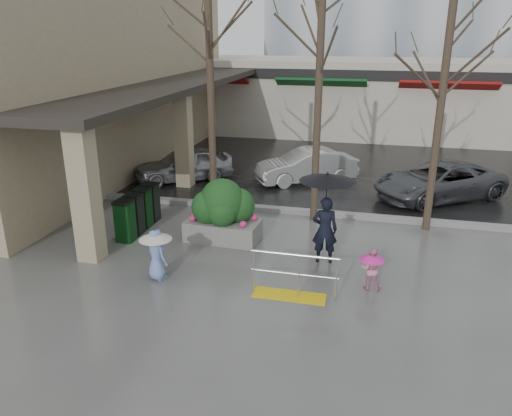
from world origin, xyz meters
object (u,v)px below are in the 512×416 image
at_px(tree_west, 209,45).
at_px(car_b, 306,166).
at_px(child_blue, 156,250).
at_px(car_a, 184,164).
at_px(child_pink, 371,266).
at_px(woman, 326,208).
at_px(handrail, 292,281).
at_px(tree_mideast, 447,56).
at_px(tree_midwest, 321,40).
at_px(news_boxes, 138,211).
at_px(car_c, 439,181).
at_px(planter, 223,211).

relative_size(tree_west, car_b, 1.78).
height_order(tree_west, child_blue, tree_west).
distance_m(child_blue, car_a, 8.13).
bearing_deg(child_pink, woman, -44.15).
xyz_separation_m(tree_west, child_pink, (5.00, -4.04, -4.51)).
xyz_separation_m(handrail, tree_mideast, (3.14, 4.80, 4.48)).
height_order(child_blue, car_a, car_a).
bearing_deg(tree_mideast, tree_midwest, 180.00).
distance_m(woman, child_pink, 1.86).
distance_m(tree_west, child_pink, 7.86).
bearing_deg(news_boxes, child_blue, -56.63).
xyz_separation_m(tree_west, car_c, (7.08, 3.01, -4.45)).
height_order(car_a, car_c, same).
distance_m(handrail, planter, 3.60).
height_order(handrail, child_pink, handrail).
relative_size(tree_midwest, car_a, 1.89).
bearing_deg(tree_west, car_a, 125.85).
bearing_deg(planter, car_b, 76.95).
xyz_separation_m(news_boxes, car_a, (-0.61, 5.10, 0.05)).
distance_m(tree_mideast, car_c, 5.23).
bearing_deg(child_blue, child_pink, -141.08).
bearing_deg(car_c, woman, -63.21).
relative_size(tree_mideast, planter, 3.15).
bearing_deg(tree_mideast, car_c, 79.01).
relative_size(tree_mideast, car_b, 1.70).
bearing_deg(tree_mideast, news_boxes, -165.84).
distance_m(child_pink, car_a, 10.12).
relative_size(tree_west, child_blue, 5.57).
relative_size(planter, news_boxes, 0.99).
relative_size(planter, car_c, 0.45).
height_order(handrail, car_b, car_b).
bearing_deg(woman, tree_west, -44.92).
height_order(child_pink, child_blue, child_blue).
bearing_deg(news_boxes, car_a, 96.62).
distance_m(planter, car_b, 6.25).
xyz_separation_m(tree_west, car_a, (-2.21, 3.06, -4.45)).
height_order(tree_midwest, news_boxes, tree_midwest).
height_order(woman, child_pink, woman).
relative_size(tree_midwest, car_c, 1.54).
relative_size(tree_west, tree_midwest, 0.97).
height_order(child_pink, car_c, car_c).
xyz_separation_m(woman, child_blue, (-3.66, -1.82, -0.69)).
relative_size(tree_midwest, news_boxes, 3.35).
bearing_deg(woman, car_b, -85.98).
bearing_deg(tree_west, woman, -37.06).
distance_m(car_a, car_c, 9.29).
bearing_deg(news_boxes, woman, -9.02).
height_order(car_a, car_b, same).
height_order(tree_midwest, child_blue, tree_midwest).
xyz_separation_m(handrail, car_a, (-5.57, 7.86, 0.25)).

